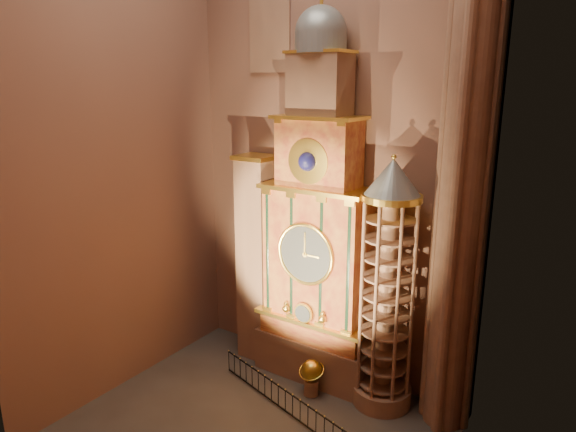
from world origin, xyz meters
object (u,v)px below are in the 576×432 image
Objects in this scene: stair_turret at (387,289)px; iron_railing at (285,401)px; portrait_tower at (257,259)px; astronomical_clock at (317,240)px; celestial_globe at (311,374)px.

iron_railing is (-3.03, -2.96, -4.71)m from stair_turret.
portrait_tower is 1.26× the size of iron_railing.
astronomical_clock is at bearing -0.29° from portrait_tower.
iron_railing is (-0.22, -1.72, -0.45)m from celestial_globe.
portrait_tower reaches higher than celestial_globe.
celestial_globe is 0.21× the size of iron_railing.
celestial_globe is at bearing -65.42° from astronomical_clock.
astronomical_clock is 3.73m from portrait_tower.
astronomical_clock is 10.01× the size of celestial_globe.
stair_turret is 1.34× the size of iron_railing.
astronomical_clock is at bearing 114.58° from celestial_globe.
astronomical_clock reaches higher than stair_turret.
stair_turret is 6.48× the size of celestial_globe.
stair_turret is 5.26m from celestial_globe.
stair_turret is at bearing -2.33° from portrait_tower.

